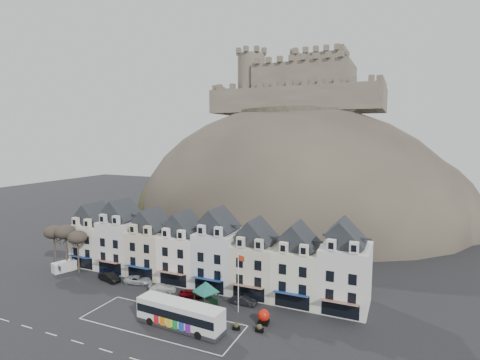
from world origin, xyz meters
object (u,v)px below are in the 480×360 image
flagpole (239,279)px  car_white (163,288)px  red_buoy (264,316)px  car_maroon (192,293)px  car_navy (109,273)px  bus (180,314)px  white_van (64,266)px  car_silver (138,280)px  bus_shelter (206,287)px  car_charcoal (244,300)px  car_black (110,277)px

flagpole → car_white: 14.86m
red_buoy → car_maroon: bearing=166.3°
car_navy → car_white: 12.89m
bus → white_van: bus is taller
white_van → car_silver: size_ratio=0.97×
bus_shelter → car_silver: bus_shelter is taller
red_buoy → car_maroon: 13.49m
red_buoy → car_charcoal: (-4.71, 4.20, -0.38)m
flagpole → car_navy: bearing=173.1°
red_buoy → white_van: size_ratio=0.45×
car_navy → car_maroon: car_navy is taller
bus → bus_shelter: (0.05, 6.86, 1.02)m
bus → car_white: 12.32m
red_buoy → car_white: bearing=170.4°
car_maroon → flagpole: bearing=-117.1°
red_buoy → car_black: red_buoy is taller
flagpole → white_van: (-36.31, 1.83, -4.05)m
car_maroon → car_black: bearing=73.4°
car_white → bus_shelter: bearing=-124.4°
white_van → car_maroon: (27.56, -0.26, -0.29)m
car_maroon → car_navy: bearing=67.8°
car_white → car_maroon: (5.38, 0.04, 0.01)m
flagpole → car_silver: size_ratio=1.92×
car_navy → car_silver: bearing=-92.3°
bus_shelter → red_buoy: bearing=14.7°
bus → car_maroon: 9.30m
bus → car_white: (-8.83, 8.49, -1.29)m
bus_shelter → car_black: size_ratio=1.19×
car_maroon → bus_shelter: bearing=-132.5°
bus_shelter → flagpole: size_ratio=0.63×
red_buoy → white_van: bearing=175.2°
car_black → bus_shelter: bearing=-80.4°
car_navy → bus: bearing=-112.3°
bus_shelter → car_silver: size_ratio=1.20×
car_silver → car_maroon: car_silver is taller
flagpole → car_maroon: bearing=169.8°
bus → car_charcoal: (4.94, 9.55, -1.27)m
flagpole → car_navy: size_ratio=2.27×
white_van → car_navy: (9.41, 1.43, -0.27)m
car_black → car_maroon: (16.41, 0.08, -0.12)m
bus → bus_shelter: 6.94m
flagpole → car_silver: 20.58m
white_van → car_charcoal: size_ratio=1.12×
white_van → car_white: size_ratio=1.02×
car_black → car_white: 11.03m
car_white → car_charcoal: car_charcoal is taller
car_navy → car_black: 2.49m
bus_shelter → car_black: 20.09m
bus → bus_shelter: size_ratio=2.28×
red_buoy → car_charcoal: 6.32m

